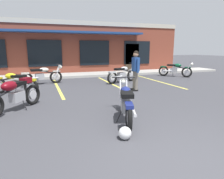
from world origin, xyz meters
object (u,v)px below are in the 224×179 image
Objects in this scene: motorcycle_green_cafe_racer at (42,75)px; person_in_black_shirt at (136,68)px; motorcycle_black_cruiser at (123,74)px; motorcycle_blue_standard at (175,69)px; motorcycle_foreground_classic at (126,102)px; motorcycle_red_sportbike at (14,83)px; motorcycle_silver_naked at (11,94)px; helmet_on_pavement at (125,133)px.

person_in_black_shirt is at bearing -38.92° from motorcycle_green_cafe_racer.
person_in_black_shirt is (-0.31, -2.13, 0.49)m from motorcycle_black_cruiser.
person_in_black_shirt reaches higher than motorcycle_blue_standard.
motorcycle_blue_standard is at bearing 45.27° from motorcycle_foreground_classic.
motorcycle_green_cafe_racer is at bearing -179.59° from motorcycle_blue_standard.
motorcycle_silver_naked is at bearing -85.72° from motorcycle_red_sportbike.
motorcycle_foreground_classic is 5.69m from motorcycle_black_cruiser.
motorcycle_silver_naked is at bearing 148.74° from motorcycle_foreground_classic.
motorcycle_green_cafe_racer is 4.77m from person_in_black_shirt.
motorcycle_green_cafe_racer is at bearing 106.98° from motorcycle_foreground_classic.
motorcycle_green_cafe_racer is 1.25× the size of person_in_black_shirt.
motorcycle_blue_standard is 5.30m from person_in_black_shirt.
motorcycle_blue_standard is at bearing 0.41° from motorcycle_green_cafe_racer.
motorcycle_silver_naked is 9.96m from motorcycle_blue_standard.
motorcycle_silver_naked is (-2.74, 1.66, 0.07)m from motorcycle_foreground_classic.
helmet_on_pavement is (-2.59, -6.28, -0.33)m from motorcycle_black_cruiser.
helmet_on_pavement is at bearing -78.79° from motorcycle_green_cafe_racer.
helmet_on_pavement is (-6.59, -7.19, -0.33)m from motorcycle_blue_standard.
motorcycle_green_cafe_racer is 8.05× the size of helmet_on_pavement.
helmet_on_pavement is (2.28, -2.66, -0.40)m from motorcycle_silver_naked.
motorcycle_red_sportbike and motorcycle_black_cruiser have the same top height.
person_in_black_shirt reaches higher than helmet_on_pavement.
person_in_black_shirt is (1.82, 3.15, 0.49)m from motorcycle_foreground_classic.
motorcycle_red_sportbike is at bearing 168.50° from person_in_black_shirt.
motorcycle_blue_standard is at bearing 47.49° from helmet_on_pavement.
motorcycle_foreground_classic and motorcycle_black_cruiser have the same top height.
motorcycle_blue_standard is 1.02× the size of person_in_black_shirt.
motorcycle_blue_standard is (9.06, 2.07, 0.00)m from motorcycle_red_sportbike.
motorcycle_silver_naked is 4.55m from motorcycle_green_cafe_racer.
motorcycle_black_cruiser is 4.10m from motorcycle_green_cafe_racer.
motorcycle_red_sportbike is 5.69m from helmet_on_pavement.
person_in_black_shirt reaches higher than motorcycle_green_cafe_racer.
motorcycle_foreground_classic is 6.41m from motorcycle_green_cafe_racer.
motorcycle_black_cruiser is at bearing -167.15° from motorcycle_blue_standard.
motorcycle_black_cruiser is (2.13, 5.28, 0.00)m from motorcycle_foreground_classic.
person_in_black_shirt is at bearing 18.09° from motorcycle_silver_naked.
motorcycle_black_cruiser and motorcycle_blue_standard have the same top height.
helmet_on_pavement is at bearing -114.63° from motorcycle_foreground_classic.
person_in_black_shirt reaches higher than motorcycle_foreground_classic.
person_in_black_shirt reaches higher than motorcycle_red_sportbike.
motorcycle_foreground_classic is 1.19× the size of motorcycle_blue_standard.
motorcycle_black_cruiser is 6.80m from helmet_on_pavement.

